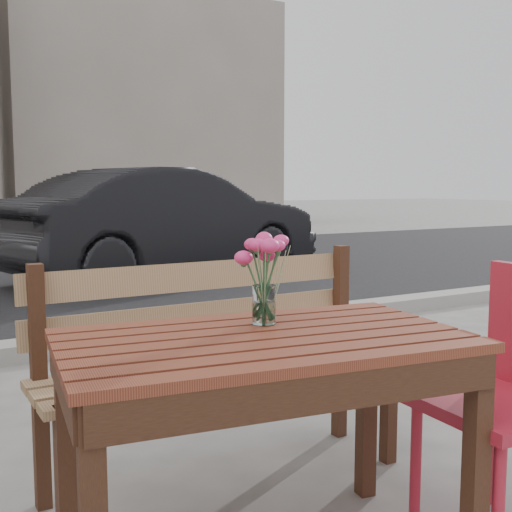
{
  "coord_description": "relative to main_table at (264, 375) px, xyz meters",
  "views": [
    {
      "loc": [
        -0.99,
        -1.42,
        1.16
      ],
      "look_at": [
        0.03,
        0.34,
        0.94
      ],
      "focal_mm": 45.0,
      "sensor_mm": 36.0,
      "label": 1
    }
  ],
  "objects": [
    {
      "name": "main_vase",
      "position": [
        0.08,
        0.13,
        0.3
      ],
      "size": [
        0.16,
        0.16,
        0.29
      ],
      "color": "white",
      "rests_on": "main_table"
    },
    {
      "name": "street",
      "position": [
        0.05,
        4.9,
        -0.58
      ],
      "size": [
        30.0,
        8.12,
        0.12
      ],
      "color": "black",
      "rests_on": "ground"
    },
    {
      "name": "parked_car",
      "position": [
        2.12,
        6.0,
        0.08
      ],
      "size": [
        4.38,
        2.45,
        1.37
      ],
      "primitive_type": "imported",
      "rotation": [
        0.0,
        0.0,
        1.83
      ],
      "color": "black",
      "rests_on": "ground"
    },
    {
      "name": "main_table",
      "position": [
        0.0,
        0.0,
        0.0
      ],
      "size": [
        1.26,
        0.84,
        0.73
      ],
      "rotation": [
        0.0,
        0.0,
        -0.14
      ],
      "color": "#592417",
      "rests_on": "ground"
    },
    {
      "name": "main_bench",
      "position": [
        0.17,
        0.65,
        -0.05
      ],
      "size": [
        1.47,
        0.44,
        0.91
      ],
      "rotation": [
        0.0,
        0.0,
        0.01
      ],
      "color": "#90704A",
      "rests_on": "ground"
    }
  ]
}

